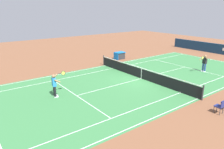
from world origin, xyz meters
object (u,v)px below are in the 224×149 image
object	(u,v)px
equipment_cart_tarped	(120,55)
spectator_chair_7	(220,106)
tennis_player_far	(204,62)
tennis_ball	(184,80)
tennis_net	(141,73)
tennis_player_near	(55,84)

from	to	relation	value
equipment_cart_tarped	spectator_chair_7	bearing A→B (deg)	73.98
tennis_player_far	tennis_ball	bearing A→B (deg)	8.26
tennis_net	tennis_player_near	xyz separation A→B (m)	(7.67, -0.71, 0.44)
spectator_chair_7	tennis_net	bearing A→B (deg)	-97.35
tennis_ball	equipment_cart_tarped	bearing A→B (deg)	-94.13
tennis_ball	spectator_chair_7	xyz separation A→B (m)	(3.47, 4.82, 0.49)
equipment_cart_tarped	tennis_player_near	bearing A→B (deg)	30.18
tennis_net	equipment_cart_tarped	size ratio (longest dim) A/B	9.36
tennis_net	tennis_player_near	world-z (taller)	tennis_player_near
tennis_player_near	tennis_ball	size ratio (longest dim) A/B	25.71
tennis_net	equipment_cart_tarped	xyz separation A→B (m)	(-3.20, -7.03, -0.05)
spectator_chair_7	tennis_ball	bearing A→B (deg)	-125.76
spectator_chair_7	tennis_player_far	bearing A→B (deg)	-143.73
tennis_player_far	spectator_chair_7	bearing A→B (deg)	36.27
tennis_net	spectator_chair_7	xyz separation A→B (m)	(0.97, 7.49, 0.03)
tennis_player_near	spectator_chair_7	distance (m)	10.60
tennis_player_far	equipment_cart_tarped	world-z (taller)	tennis_player_far
tennis_net	equipment_cart_tarped	bearing A→B (deg)	-114.51
tennis_ball	spectator_chair_7	distance (m)	5.96
spectator_chair_7	equipment_cart_tarped	bearing A→B (deg)	-106.02
tennis_net	spectator_chair_7	bearing A→B (deg)	82.65
tennis_net	spectator_chair_7	distance (m)	7.55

